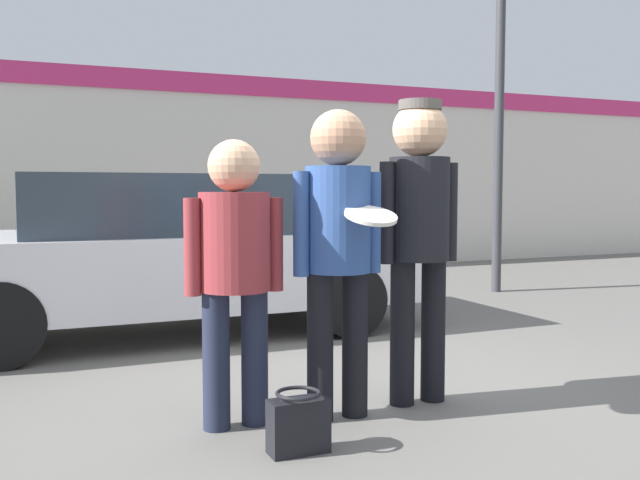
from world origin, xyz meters
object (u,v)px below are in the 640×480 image
Objects in this scene: person_middle_with_frisbee at (338,233)px; person_right at (419,219)px; parked_car_near at (166,252)px; street_lamp at (521,36)px; handbag at (298,423)px; person_left at (235,257)px.

person_right reaches higher than person_middle_with_frisbee.
street_lamp reaches higher than parked_car_near.
parked_car_near is 5.43m from street_lamp.
parked_car_near is at bearing 97.83° from person_middle_with_frisbee.
person_middle_with_frisbee is at bearing -82.17° from parked_car_near.
parked_car_near is 14.68× the size of handbag.
person_middle_with_frisbee is 0.34× the size of street_lamp.
street_lamp is at bearing 41.50° from handbag.
person_left is 0.86× the size of person_right.
person_left is 1.18m from person_right.
person_right reaches higher than parked_car_near.
handbag is at bearing -153.50° from person_right.
person_middle_with_frisbee is 5.64× the size of handbag.
person_left is at bearing 179.19° from person_right.
person_left is at bearing -93.78° from parked_car_near.
parked_car_near is 3.35m from handbag.
street_lamp is at bearing 10.77° from parked_car_near.
person_middle_with_frisbee reaches higher than person_left.
person_right reaches higher than handbag.
street_lamp is 16.57× the size of handbag.
parked_car_near is (-0.98, 2.80, -0.40)m from person_right.
parked_car_near is at bearing -169.23° from street_lamp.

